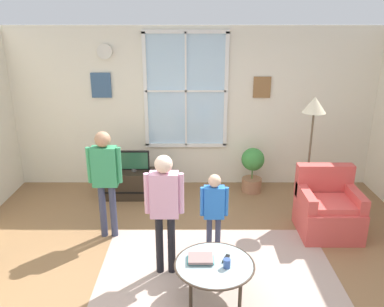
% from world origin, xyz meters
% --- Properties ---
extents(ground_plane, '(6.56, 5.97, 0.02)m').
position_xyz_m(ground_plane, '(0.00, 0.00, -0.01)').
color(ground_plane, olive).
extents(back_wall, '(5.96, 0.17, 2.64)m').
position_xyz_m(back_wall, '(-0.01, 2.74, 1.33)').
color(back_wall, silver).
rests_on(back_wall, ground_plane).
extents(area_rug, '(2.68, 2.09, 0.01)m').
position_xyz_m(area_rug, '(0.26, 0.00, 0.00)').
color(area_rug, tan).
rests_on(area_rug, ground_plane).
extents(tv_stand, '(1.03, 0.42, 0.44)m').
position_xyz_m(tv_stand, '(-0.96, 2.13, 0.22)').
color(tv_stand, '#2D2319').
rests_on(tv_stand, ground_plane).
extents(television, '(0.50, 0.08, 0.34)m').
position_xyz_m(television, '(-0.96, 2.12, 0.62)').
color(television, '#4C4C4C').
rests_on(television, tv_stand).
extents(armchair, '(0.76, 0.74, 0.87)m').
position_xyz_m(armchair, '(1.78, 1.02, 0.33)').
color(armchair, '#D14C47').
rests_on(armchair, ground_plane).
extents(coffee_table, '(0.81, 0.81, 0.42)m').
position_xyz_m(coffee_table, '(0.19, -0.32, 0.39)').
color(coffee_table, '#99B2B7').
rests_on(coffee_table, ground_plane).
extents(book_stack, '(0.27, 0.19, 0.05)m').
position_xyz_m(book_stack, '(0.05, -0.27, 0.44)').
color(book_stack, '#36BDBD').
rests_on(book_stack, coffee_table).
extents(cup, '(0.07, 0.07, 0.09)m').
position_xyz_m(cup, '(0.31, -0.38, 0.46)').
color(cup, '#334C8C').
rests_on(cup, coffee_table).
extents(remote_near_books, '(0.09, 0.14, 0.02)m').
position_xyz_m(remote_near_books, '(0.31, -0.25, 0.42)').
color(remote_near_books, black).
rests_on(remote_near_books, coffee_table).
extents(person_pink_shirt, '(0.42, 0.19, 1.40)m').
position_xyz_m(person_pink_shirt, '(-0.33, 0.13, 0.88)').
color(person_pink_shirt, black).
rests_on(person_pink_shirt, ground_plane).
extents(person_blue_shirt, '(0.32, 0.15, 1.08)m').
position_xyz_m(person_blue_shirt, '(0.22, 0.40, 0.68)').
color(person_blue_shirt, '#333851').
rests_on(person_blue_shirt, ground_plane).
extents(person_green_shirt, '(0.43, 0.20, 1.43)m').
position_xyz_m(person_green_shirt, '(-1.12, 0.91, 0.90)').
color(person_green_shirt, '#333851').
rests_on(person_green_shirt, ground_plane).
extents(potted_plant_by_window, '(0.37, 0.37, 0.75)m').
position_xyz_m(potted_plant_by_window, '(0.96, 2.33, 0.42)').
color(potted_plant_by_window, '#9E6B4C').
rests_on(potted_plant_by_window, ground_plane).
extents(floor_lamp, '(0.32, 0.32, 1.73)m').
position_xyz_m(floor_lamp, '(1.64, 1.60, 1.45)').
color(floor_lamp, black).
rests_on(floor_lamp, ground_plane).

